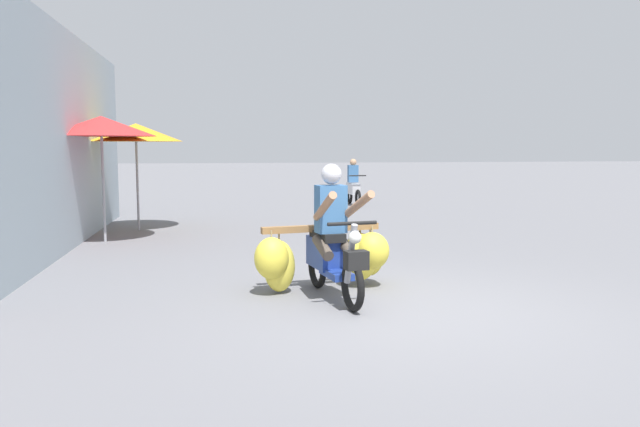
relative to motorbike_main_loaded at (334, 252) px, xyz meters
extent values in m
plane|color=slate|center=(0.59, -1.01, -0.50)|extent=(120.00, 120.00, 0.00)
torus|color=black|center=(0.03, -0.95, -0.22)|extent=(0.17, 0.57, 0.56)
torus|color=black|center=(-0.18, 0.23, -0.22)|extent=(0.17, 0.57, 0.56)
cube|color=navy|center=(-0.06, -0.46, -0.18)|extent=(0.33, 0.59, 0.08)
cube|color=navy|center=(-0.13, -0.07, 0.00)|extent=(0.38, 0.68, 0.36)
cube|color=black|center=(-0.11, -0.15, 0.22)|extent=(0.36, 0.64, 0.10)
cylinder|color=gray|center=(0.02, -0.90, 0.12)|extent=(0.12, 0.29, 0.69)
cylinder|color=black|center=(0.02, -0.94, 0.46)|extent=(0.56, 0.13, 0.04)
sphere|color=silver|center=(0.04, -1.01, 0.32)|extent=(0.14, 0.14, 0.14)
cube|color=black|center=(0.04, -1.05, 0.08)|extent=(0.26, 0.20, 0.20)
cube|color=navy|center=(0.03, -0.95, 0.08)|extent=(0.15, 0.29, 0.04)
cube|color=olive|center=(-0.15, 0.08, 0.28)|extent=(1.50, 0.35, 0.08)
cube|color=olive|center=(-0.18, 0.26, 0.25)|extent=(1.34, 0.31, 0.06)
ellipsoid|color=gold|center=(0.52, 0.30, -0.11)|extent=(0.36, 0.33, 0.52)
cylinder|color=#998459|center=(0.52, 0.30, 0.20)|extent=(0.02, 0.02, 0.18)
ellipsoid|color=gold|center=(0.42, 0.46, -0.10)|extent=(0.48, 0.45, 0.50)
cylinder|color=#998459|center=(0.42, 0.46, 0.21)|extent=(0.02, 0.02, 0.17)
ellipsoid|color=yellow|center=(-0.78, -0.11, -0.04)|extent=(0.44, 0.41, 0.50)
cylinder|color=#998459|center=(-0.78, -0.11, 0.24)|extent=(0.02, 0.02, 0.11)
ellipsoid|color=yellow|center=(0.50, 0.11, -0.02)|extent=(0.53, 0.49, 0.47)
cylinder|color=#998459|center=(0.50, 0.11, 0.24)|extent=(0.02, 0.02, 0.11)
ellipsoid|color=yellow|center=(0.37, 0.19, -0.11)|extent=(0.45, 0.41, 0.61)
cylinder|color=#998459|center=(0.37, 0.19, 0.23)|extent=(0.02, 0.02, 0.13)
ellipsoid|color=yellow|center=(-0.68, 0.01, -0.16)|extent=(0.43, 0.40, 0.63)
cylinder|color=#998459|center=(-0.68, 0.01, 0.20)|extent=(0.02, 0.02, 0.19)
cube|color=#386699|center=(-0.09, -0.26, 0.55)|extent=(0.37, 0.27, 0.56)
sphere|color=silver|center=(-0.09, -0.28, 0.96)|extent=(0.24, 0.24, 0.24)
cylinder|color=#9E7051|center=(0.16, -0.57, 0.62)|extent=(0.26, 0.72, 0.39)
cylinder|color=#9E7051|center=(-0.23, -0.63, 0.62)|extent=(0.16, 0.72, 0.39)
cylinder|color=#4C4238|center=(0.07, -0.36, 0.12)|extent=(0.20, 0.45, 0.27)
cylinder|color=#4C4238|center=(-0.21, -0.41, 0.12)|extent=(0.20, 0.45, 0.27)
torus|color=black|center=(2.62, 10.39, -0.24)|extent=(0.09, 0.52, 0.52)
torus|color=black|center=(2.60, 11.49, -0.24)|extent=(0.09, 0.52, 0.52)
cube|color=silver|center=(2.60, 11.04, 0.00)|extent=(0.26, 0.90, 0.32)
cylinder|color=black|center=(2.61, 10.44, 0.42)|extent=(0.50, 0.05, 0.04)
cube|color=#386699|center=(2.60, 11.06, 0.45)|extent=(0.30, 0.21, 0.52)
sphere|color=tan|center=(2.60, 11.04, 0.80)|extent=(0.20, 0.20, 0.20)
cylinder|color=#99999E|center=(-3.09, 6.18, 0.49)|extent=(0.05, 0.05, 1.98)
cone|color=gold|center=(-3.09, 6.18, 1.57)|extent=(1.91, 1.91, 0.37)
cylinder|color=#99999E|center=(-3.50, 4.60, 0.54)|extent=(0.05, 0.05, 2.07)
cone|color=red|center=(-3.50, 4.60, 1.65)|extent=(1.98, 1.98, 0.37)
camera|label=1|loc=(-1.37, -7.44, 1.29)|focal=35.13mm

